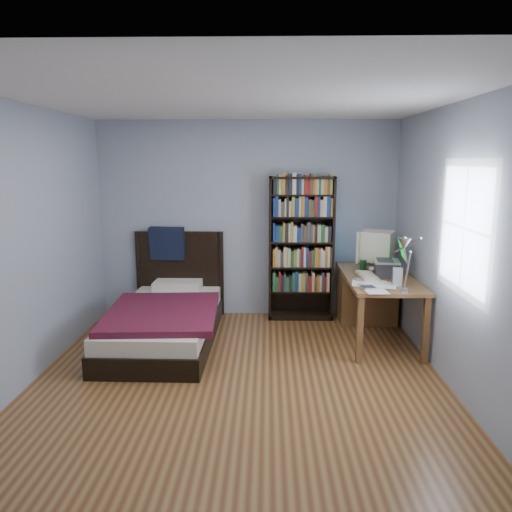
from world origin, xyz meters
name	(u,v)px	position (x,y,z in m)	size (l,w,h in m)	color
room	(241,248)	(0.03, 0.00, 1.25)	(4.20, 4.24, 2.50)	brown
desk	(370,293)	(1.51, 1.63, 0.41)	(0.75, 1.56, 0.73)	brown
crt_monitor	(375,246)	(1.55, 1.67, 0.98)	(0.52, 0.47, 0.45)	beige
laptop	(388,266)	(1.60, 1.19, 0.85)	(0.39, 0.39, 0.43)	#2D2D30
desk_lamp	(405,249)	(1.48, 0.13, 1.22)	(0.23, 0.52, 0.61)	#99999E
keyboard	(368,276)	(1.36, 1.10, 0.75)	(0.18, 0.47, 0.03)	#BBB49C
speaker	(397,277)	(1.60, 0.76, 0.82)	(0.09, 0.09, 0.19)	#959598
soda_can	(363,265)	(1.38, 1.45, 0.80)	(0.07, 0.07, 0.13)	#073317
mouse	(372,269)	(1.48, 1.47, 0.75)	(0.07, 0.13, 0.04)	silver
phone_silver	(358,280)	(1.24, 0.95, 0.74)	(0.06, 0.11, 0.02)	#ADACB1
phone_grey	(360,285)	(1.22, 0.74, 0.74)	(0.04, 0.08, 0.02)	#959598
external_drive	(368,288)	(1.27, 0.60, 0.74)	(0.12, 0.12, 0.03)	#959598
bookshelf	(301,248)	(0.68, 1.94, 0.91)	(0.81, 0.30, 1.81)	black
bed	(167,317)	(-0.88, 1.13, 0.25)	(1.22, 2.17, 1.16)	black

